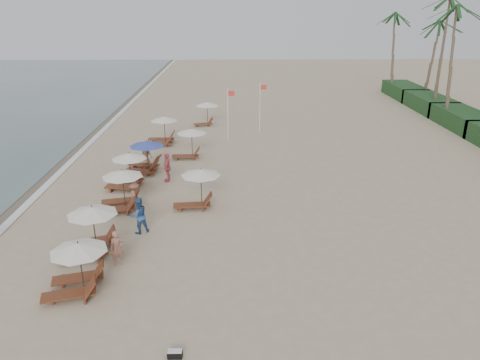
{
  "coord_description": "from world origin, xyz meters",
  "views": [
    {
      "loc": [
        0.52,
        -18.74,
        10.61
      ],
      "look_at": [
        1.0,
        5.45,
        1.3
      ],
      "focal_mm": 33.9,
      "sensor_mm": 36.0,
      "label": 1
    }
  ],
  "objects_px": {
    "inland_station_0": "(197,186)",
    "duffel_bag": "(175,354)",
    "beachgoer_mid_b": "(135,196)",
    "lounger_station_3": "(126,172)",
    "beachgoer_near": "(117,248)",
    "lounger_station_4": "(144,157)",
    "beachgoer_far_b": "(146,155)",
    "inland_station_2": "(206,110)",
    "lounger_station_0": "(75,269)",
    "lounger_station_5": "(161,132)",
    "inland_station_1": "(189,140)",
    "lounger_station_1": "(88,233)",
    "lounger_station_2": "(119,191)",
    "beachgoer_far_a": "(167,167)",
    "flag_pole_near": "(228,112)",
    "beachgoer_mid_a": "(139,216)"
  },
  "relations": [
    {
      "from": "lounger_station_4",
      "to": "beachgoer_mid_b",
      "type": "height_order",
      "value": "lounger_station_4"
    },
    {
      "from": "lounger_station_3",
      "to": "lounger_station_4",
      "type": "height_order",
      "value": "lounger_station_3"
    },
    {
      "from": "inland_station_2",
      "to": "lounger_station_1",
      "type": "bearing_deg",
      "value": -99.75
    },
    {
      "from": "inland_station_0",
      "to": "beachgoer_far_b",
      "type": "bearing_deg",
      "value": 119.45
    },
    {
      "from": "lounger_station_5",
      "to": "inland_station_1",
      "type": "bearing_deg",
      "value": -55.4
    },
    {
      "from": "lounger_station_5",
      "to": "beachgoer_far_a",
      "type": "height_order",
      "value": "lounger_station_5"
    },
    {
      "from": "inland_station_2",
      "to": "beachgoer_mid_a",
      "type": "xyz_separation_m",
      "value": [
        -2.21,
        -21.72,
        -0.55
      ]
    },
    {
      "from": "lounger_station_2",
      "to": "lounger_station_4",
      "type": "xyz_separation_m",
      "value": [
        0.25,
        6.17,
        -0.04
      ]
    },
    {
      "from": "lounger_station_1",
      "to": "lounger_station_5",
      "type": "bearing_deg",
      "value": 87.48
    },
    {
      "from": "lounger_station_5",
      "to": "inland_station_0",
      "type": "xyz_separation_m",
      "value": [
        3.76,
        -12.62,
        0.27
      ]
    },
    {
      "from": "lounger_station_1",
      "to": "beachgoer_near",
      "type": "xyz_separation_m",
      "value": [
        1.47,
        -0.91,
        -0.27
      ]
    },
    {
      "from": "lounger_station_2",
      "to": "beachgoer_mid_b",
      "type": "bearing_deg",
      "value": -2.08
    },
    {
      "from": "lounger_station_3",
      "to": "beachgoer_near",
      "type": "relative_size",
      "value": 1.7
    },
    {
      "from": "lounger_station_3",
      "to": "inland_station_0",
      "type": "relative_size",
      "value": 0.97
    },
    {
      "from": "lounger_station_2",
      "to": "inland_station_1",
      "type": "relative_size",
      "value": 1.01
    },
    {
      "from": "inland_station_2",
      "to": "beachgoer_far_b",
      "type": "relative_size",
      "value": 1.52
    },
    {
      "from": "lounger_station_4",
      "to": "duffel_bag",
      "type": "height_order",
      "value": "lounger_station_4"
    },
    {
      "from": "inland_station_0",
      "to": "duffel_bag",
      "type": "relative_size",
      "value": 5.75
    },
    {
      "from": "inland_station_0",
      "to": "lounger_station_1",
      "type": "bearing_deg",
      "value": -132.34
    },
    {
      "from": "inland_station_0",
      "to": "duffel_bag",
      "type": "bearing_deg",
      "value": -89.66
    },
    {
      "from": "beachgoer_mid_a",
      "to": "beachgoer_far_a",
      "type": "height_order",
      "value": "beachgoer_far_a"
    },
    {
      "from": "inland_station_0",
      "to": "beachgoer_near",
      "type": "height_order",
      "value": "inland_station_0"
    },
    {
      "from": "inland_station_2",
      "to": "lounger_station_5",
      "type": "bearing_deg",
      "value": -118.22
    },
    {
      "from": "inland_station_0",
      "to": "inland_station_1",
      "type": "bearing_deg",
      "value": 97.57
    },
    {
      "from": "inland_station_1",
      "to": "beachgoer_far_a",
      "type": "distance_m",
      "value": 4.84
    },
    {
      "from": "beachgoer_mid_b",
      "to": "duffel_bag",
      "type": "height_order",
      "value": "beachgoer_mid_b"
    },
    {
      "from": "duffel_bag",
      "to": "lounger_station_3",
      "type": "bearing_deg",
      "value": 107.51
    },
    {
      "from": "lounger_station_0",
      "to": "lounger_station_4",
      "type": "distance_m",
      "value": 13.97
    },
    {
      "from": "inland_station_1",
      "to": "beachgoer_mid_a",
      "type": "bearing_deg",
      "value": -97.15
    },
    {
      "from": "lounger_station_3",
      "to": "duffel_bag",
      "type": "relative_size",
      "value": 5.55
    },
    {
      "from": "lounger_station_0",
      "to": "lounger_station_3",
      "type": "relative_size",
      "value": 0.99
    },
    {
      "from": "inland_station_2",
      "to": "lounger_station_3",
      "type": "bearing_deg",
      "value": -104.86
    },
    {
      "from": "lounger_station_4",
      "to": "lounger_station_5",
      "type": "height_order",
      "value": "lounger_station_5"
    },
    {
      "from": "beachgoer_mid_b",
      "to": "beachgoer_far_a",
      "type": "xyz_separation_m",
      "value": [
        1.24,
        4.33,
        0.14
      ]
    },
    {
      "from": "lounger_station_2",
      "to": "inland_station_2",
      "type": "bearing_deg",
      "value": 78.61
    },
    {
      "from": "inland_station_1",
      "to": "duffel_bag",
      "type": "xyz_separation_m",
      "value": [
        1.25,
        -20.52,
        -1.24
      ]
    },
    {
      "from": "lounger_station_5",
      "to": "inland_station_0",
      "type": "relative_size",
      "value": 0.96
    },
    {
      "from": "lounger_station_1",
      "to": "lounger_station_4",
      "type": "relative_size",
      "value": 0.98
    },
    {
      "from": "beachgoer_far_b",
      "to": "duffel_bag",
      "type": "distance_m",
      "value": 19.29
    },
    {
      "from": "lounger_station_1",
      "to": "duffel_bag",
      "type": "bearing_deg",
      "value": -55.33
    },
    {
      "from": "lounger_station_1",
      "to": "duffel_bag",
      "type": "relative_size",
      "value": 5.74
    },
    {
      "from": "inland_station_1",
      "to": "lounger_station_5",
      "type": "bearing_deg",
      "value": 124.6
    },
    {
      "from": "lounger_station_3",
      "to": "lounger_station_1",
      "type": "bearing_deg",
      "value": -89.55
    },
    {
      "from": "beachgoer_far_a",
      "to": "beachgoer_far_b",
      "type": "bearing_deg",
      "value": -148.55
    },
    {
      "from": "lounger_station_3",
      "to": "beachgoer_far_b",
      "type": "distance_m",
      "value": 4.08
    },
    {
      "from": "lounger_station_3",
      "to": "flag_pole_near",
      "type": "distance_m",
      "value": 12.42
    },
    {
      "from": "beachgoer_mid_a",
      "to": "beachgoer_mid_b",
      "type": "height_order",
      "value": "beachgoer_mid_a"
    },
    {
      "from": "lounger_station_1",
      "to": "flag_pole_near",
      "type": "relative_size",
      "value": 0.64
    },
    {
      "from": "beachgoer_far_b",
      "to": "lounger_station_3",
      "type": "bearing_deg",
      "value": -143.6
    },
    {
      "from": "inland_station_2",
      "to": "duffel_bag",
      "type": "distance_m",
      "value": 30.46
    }
  ]
}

